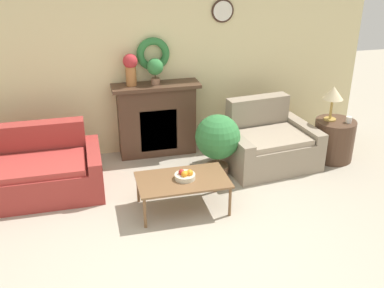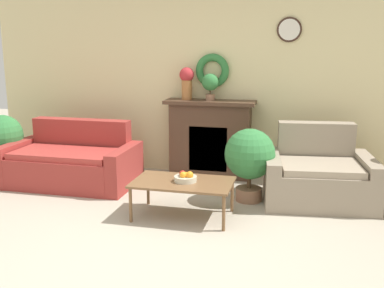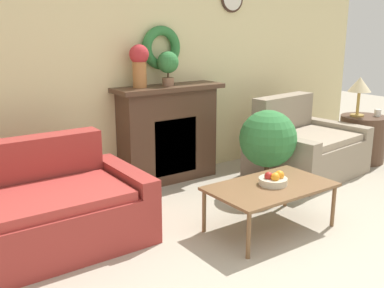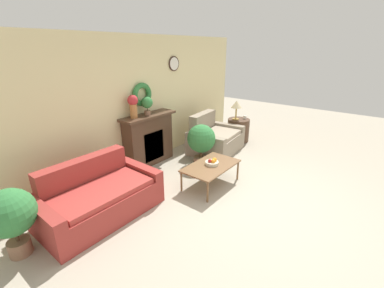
{
  "view_description": "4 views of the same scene",
  "coord_description": "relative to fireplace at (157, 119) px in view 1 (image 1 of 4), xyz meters",
  "views": [
    {
      "loc": [
        -0.97,
        -3.66,
        3.05
      ],
      "look_at": [
        0.3,
        1.44,
        0.63
      ],
      "focal_mm": 42.0,
      "sensor_mm": 36.0,
      "label": 1
    },
    {
      "loc": [
        1.28,
        -3.64,
        1.89
      ],
      "look_at": [
        -0.01,
        1.65,
        0.68
      ],
      "focal_mm": 42.0,
      "sensor_mm": 36.0,
      "label": 2
    },
    {
      "loc": [
        -2.63,
        -1.68,
        1.76
      ],
      "look_at": [
        -0.26,
        1.69,
        0.68
      ],
      "focal_mm": 42.0,
      "sensor_mm": 36.0,
      "label": 3
    },
    {
      "loc": [
        -3.51,
        -1.43,
        2.46
      ],
      "look_at": [
        0.14,
        1.47,
        0.68
      ],
      "focal_mm": 24.0,
      "sensor_mm": 36.0,
      "label": 4
    }
  ],
  "objects": [
    {
      "name": "ground_plane",
      "position": [
        -0.03,
        -2.59,
        -0.56
      ],
      "size": [
        16.0,
        16.0,
        0.0
      ],
      "primitive_type": "plane",
      "color": "#ADA38E"
    },
    {
      "name": "wall_back",
      "position": [
        -0.03,
        0.21,
        0.79
      ],
      "size": [
        6.8,
        0.17,
        2.7
      ],
      "color": "beige",
      "rests_on": "ground_plane"
    },
    {
      "name": "fireplace",
      "position": [
        0.0,
        0.0,
        0.0
      ],
      "size": [
        1.29,
        0.41,
        1.12
      ],
      "color": "#4C3323",
      "rests_on": "ground_plane"
    },
    {
      "name": "couch_left",
      "position": [
        -1.79,
        -0.8,
        -0.27
      ],
      "size": [
        1.78,
        0.97,
        0.85
      ],
      "rotation": [
        0.0,
        0.0,
        0.0
      ],
      "color": "#9E332D",
      "rests_on": "ground_plane"
    },
    {
      "name": "loveseat_right",
      "position": [
        1.5,
        -0.73,
        -0.25
      ],
      "size": [
        1.39,
        1.14,
        0.92
      ],
      "rotation": [
        0.0,
        0.0,
        0.11
      ],
      "color": "gray",
      "rests_on": "ground_plane"
    },
    {
      "name": "coffee_table",
      "position": [
        0.03,
        -1.64,
        -0.18
      ],
      "size": [
        1.1,
        0.66,
        0.41
      ],
      "color": "brown",
      "rests_on": "ground_plane"
    },
    {
      "name": "fruit_bowl",
      "position": [
        0.06,
        -1.64,
        -0.1
      ],
      "size": [
        0.25,
        0.25,
        0.12
      ],
      "color": "beige",
      "rests_on": "coffee_table"
    },
    {
      "name": "side_table_by_loveseat",
      "position": [
        2.52,
        -0.83,
        -0.26
      ],
      "size": [
        0.59,
        0.59,
        0.61
      ],
      "color": "#4C3323",
      "rests_on": "ground_plane"
    },
    {
      "name": "table_lamp",
      "position": [
        2.45,
        -0.77,
        0.44
      ],
      "size": [
        0.29,
        0.29,
        0.51
      ],
      "color": "#B28E42",
      "rests_on": "side_table_by_loveseat"
    },
    {
      "name": "mug",
      "position": [
        2.66,
        -0.93,
        0.09
      ],
      "size": [
        0.08,
        0.08,
        0.09
      ],
      "color": "silver",
      "rests_on": "side_table_by_loveseat"
    },
    {
      "name": "vase_on_mantel_left",
      "position": [
        -0.35,
        0.01,
        0.82
      ],
      "size": [
        0.21,
        0.21,
        0.46
      ],
      "color": "#AD6B38",
      "rests_on": "fireplace"
    },
    {
      "name": "potted_plant_on_mantel",
      "position": [
        -0.0,
        -0.01,
        0.79
      ],
      "size": [
        0.24,
        0.24,
        0.38
      ],
      "color": "#8E664C",
      "rests_on": "fireplace"
    },
    {
      "name": "potted_plant_floor_by_loveseat",
      "position": [
        0.68,
        -0.93,
        -0.0
      ],
      "size": [
        0.62,
        0.62,
        0.9
      ],
      "color": "#8E664C",
      "rests_on": "ground_plane"
    }
  ]
}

